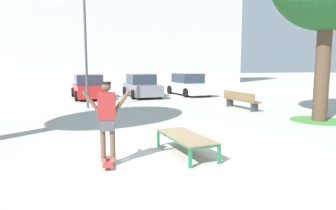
# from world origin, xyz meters

# --- Properties ---
(ground_plane) EXTENTS (120.00, 120.00, 0.00)m
(ground_plane) POSITION_xyz_m (0.00, 0.00, 0.00)
(ground_plane) COLOR #B7B5AD
(building_facade) EXTENTS (33.53, 4.00, 13.33)m
(building_facade) POSITION_xyz_m (-0.84, 27.08, 6.66)
(building_facade) COLOR silver
(building_facade) RESTS_ON ground
(skate_box) EXTENTS (0.97, 1.97, 0.46)m
(skate_box) POSITION_xyz_m (0.08, -0.42, 0.41)
(skate_box) COLOR #237A4C
(skate_box) RESTS_ON ground
(skateboard) EXTENTS (0.30, 0.82, 0.09)m
(skateboard) POSITION_xyz_m (-1.78, -0.72, 0.08)
(skateboard) COLOR #B23333
(skateboard) RESTS_ON ground
(skater) EXTENTS (1.00, 0.32, 1.69)m
(skater) POSITION_xyz_m (-1.78, -0.72, 1.07)
(skater) COLOR brown
(skater) RESTS_ON skateboard
(grass_patch_near_right) EXTENTS (2.12, 2.12, 0.01)m
(grass_patch_near_right) POSITION_xyz_m (6.48, 2.34, 0.00)
(grass_patch_near_right) COLOR #47893D
(grass_patch_near_right) RESTS_ON ground
(car_red) EXTENTS (2.19, 4.33, 1.50)m
(car_red) POSITION_xyz_m (-1.70, 12.87, 0.69)
(car_red) COLOR red
(car_red) RESTS_ON ground
(car_grey) EXTENTS (2.09, 4.29, 1.50)m
(car_grey) POSITION_xyz_m (1.68, 12.81, 0.69)
(car_grey) COLOR slate
(car_grey) RESTS_ON ground
(car_white) EXTENTS (2.30, 4.38, 1.50)m
(car_white) POSITION_xyz_m (5.07, 13.02, 0.69)
(car_white) COLOR silver
(car_white) RESTS_ON ground
(park_bench) EXTENTS (0.72, 2.44, 0.83)m
(park_bench) POSITION_xyz_m (5.13, 5.93, 0.45)
(park_bench) COLOR brown
(park_bench) RESTS_ON ground
(light_post) EXTENTS (0.36, 0.36, 5.83)m
(light_post) POSITION_xyz_m (-1.91, 8.46, 3.83)
(light_post) COLOR #4C4C51
(light_post) RESTS_ON ground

